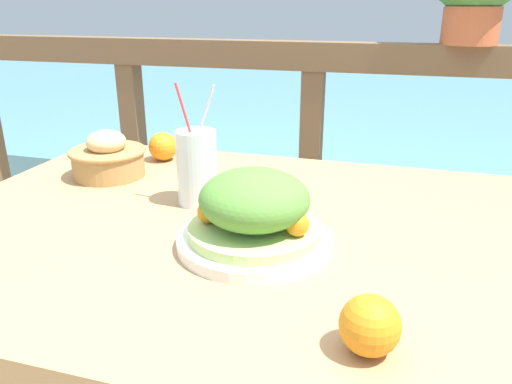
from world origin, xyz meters
TOP-DOWN VIEW (x-y plane):
  - patio_table at (0.00, 0.00)m, footprint 1.20×0.90m
  - railing_fence at (-0.00, 0.82)m, footprint 2.80×0.08m
  - sea_backdrop at (0.00, 3.32)m, footprint 12.00×4.00m
  - salad_plate at (0.07, -0.08)m, footprint 0.27×0.27m
  - drink_glass at (-0.10, 0.07)m, footprint 0.08×0.08m
  - bread_basket at (-0.38, 0.17)m, footprint 0.18×0.18m
  - orange_near_basket at (-0.31, 0.33)m, footprint 0.08×0.08m
  - orange_near_glass at (0.28, -0.31)m, footprint 0.07×0.07m

SIDE VIEW (x-z plane):
  - sea_backdrop at x=0.00m, z-range 0.00..0.36m
  - patio_table at x=0.00m, z-range 0.28..1.04m
  - railing_fence at x=0.00m, z-range 0.20..1.23m
  - orange_near_glass at x=0.28m, z-range 0.75..0.83m
  - orange_near_basket at x=-0.31m, z-range 0.75..0.83m
  - bread_basket at x=-0.38m, z-range 0.74..0.86m
  - salad_plate at x=0.07m, z-range 0.74..0.88m
  - drink_glass at x=-0.10m, z-range 0.71..0.95m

